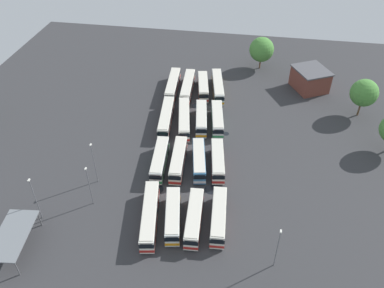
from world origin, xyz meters
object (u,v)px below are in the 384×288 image
(bus_row0_slot0, at_px, (173,85))
(bus_row1_slot3, at_px, (217,119))
(bus_row0_slot3, at_px, (218,86))
(bus_row1_slot1, at_px, (184,119))
(bus_row2_slot1, at_px, (178,160))
(bus_row1_slot0, at_px, (166,117))
(bus_row3_slot0, at_px, (150,215))
(bus_row2_slot0, at_px, (160,160))
(bus_row3_slot1, at_px, (173,215))
(depot_building, at_px, (310,79))
(bus_row0_slot1, at_px, (188,87))
(tree_west_edge, at_px, (364,93))
(lamp_post_far_corner, at_px, (94,162))
(bus_row3_slot2, at_px, (194,218))
(tree_north_edge, at_px, (262,49))
(lamp_post_mid_lot, at_px, (277,247))
(lamp_post_near_entrance, at_px, (35,198))
(bus_row2_slot2, at_px, (199,160))
(maintenance_shelter, at_px, (12,235))
(bus_row3_slot3, at_px, (219,216))
(bus_row0_slot2, at_px, (203,86))
(bus_row1_slot2, at_px, (201,118))
(lamp_post_by_building, at_px, (89,185))
(bus_row2_slot3, at_px, (218,161))

(bus_row0_slot0, height_order, bus_row1_slot3, same)
(bus_row0_slot3, distance_m, bus_row1_slot3, 14.98)
(bus_row1_slot1, relative_size, bus_row2_slot1, 1.17)
(bus_row1_slot0, xyz_separation_m, bus_row3_slot0, (29.85, 3.60, 0.00))
(bus_row0_slot3, xyz_separation_m, bus_row2_slot0, (31.34, -8.41, -0.00))
(bus_row3_slot1, height_order, depot_building, depot_building)
(bus_row0_slot1, bearing_deg, bus_row3_slot1, 6.57)
(tree_west_edge, bearing_deg, bus_row3_slot0, -45.56)
(lamp_post_far_corner, bearing_deg, bus_row3_slot2, 69.54)
(bus_row1_slot0, bearing_deg, bus_row2_slot1, 21.60)
(bus_row0_slot3, bearing_deg, tree_north_edge, 145.42)
(bus_row1_slot3, relative_size, bus_row3_slot0, 0.83)
(bus_row1_slot0, relative_size, bus_row1_slot1, 1.00)
(bus_row3_slot0, bearing_deg, lamp_post_mid_lot, 75.80)
(bus_row1_slot1, relative_size, bus_row1_slot3, 1.20)
(bus_row2_slot0, xyz_separation_m, lamp_post_far_corner, (6.49, -11.20, 3.36))
(bus_row0_slot0, bearing_deg, lamp_post_near_entrance, -17.05)
(bus_row0_slot0, relative_size, depot_building, 1.23)
(bus_row0_slot0, relative_size, bus_row2_slot2, 1.24)
(lamp_post_mid_lot, bearing_deg, lamp_post_far_corner, -111.77)
(bus_row2_slot0, height_order, maintenance_shelter, maintenance_shelter)
(bus_row0_slot1, xyz_separation_m, bus_row2_slot0, (29.83, -0.62, -0.00))
(bus_row0_slot1, height_order, maintenance_shelter, maintenance_shelter)
(bus_row3_slot3, bearing_deg, tree_north_edge, 174.93)
(bus_row1_slot3, bearing_deg, tree_north_edge, 163.43)
(maintenance_shelter, bearing_deg, lamp_post_near_entrance, 171.47)
(bus_row0_slot2, relative_size, bus_row2_slot0, 0.98)
(bus_row3_slot2, distance_m, lamp_post_mid_lot, 15.59)
(bus_row2_slot2, height_order, lamp_post_near_entrance, lamp_post_near_entrance)
(bus_row0_slot3, distance_m, bus_row1_slot2, 15.44)
(bus_row1_slot0, bearing_deg, lamp_post_near_entrance, -26.35)
(depot_building, bearing_deg, bus_row1_slot2, -51.03)
(bus_row1_slot1, xyz_separation_m, bus_row3_slot1, (29.50, 3.36, -0.00))
(bus_row2_slot2, distance_m, bus_row3_slot2, 15.38)
(bus_row2_slot2, height_order, lamp_post_far_corner, lamp_post_far_corner)
(bus_row3_slot1, relative_size, tree_north_edge, 1.23)
(bus_row3_slot3, distance_m, lamp_post_mid_lot, 12.52)
(bus_row0_slot0, distance_m, bus_row3_slot0, 45.10)
(lamp_post_near_entrance, distance_m, lamp_post_by_building, 9.29)
(bus_row1_slot1, height_order, lamp_post_far_corner, lamp_post_far_corner)
(tree_north_edge, bearing_deg, bus_row0_slot0, -53.22)
(bus_row3_slot1, bearing_deg, bus_row0_slot1, -173.43)
(bus_row1_slot2, distance_m, maintenance_shelter, 47.39)
(bus_row3_slot1, relative_size, bus_row3_slot2, 0.97)
(bus_row1_slot3, distance_m, lamp_post_mid_lot, 39.33)
(maintenance_shelter, distance_m, lamp_post_near_entrance, 7.14)
(bus_row0_slot3, height_order, maintenance_shelter, maintenance_shelter)
(bus_row1_slot0, relative_size, bus_row2_slot2, 1.25)
(maintenance_shelter, relative_size, lamp_post_near_entrance, 1.16)
(maintenance_shelter, bearing_deg, bus_row2_slot3, 129.88)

